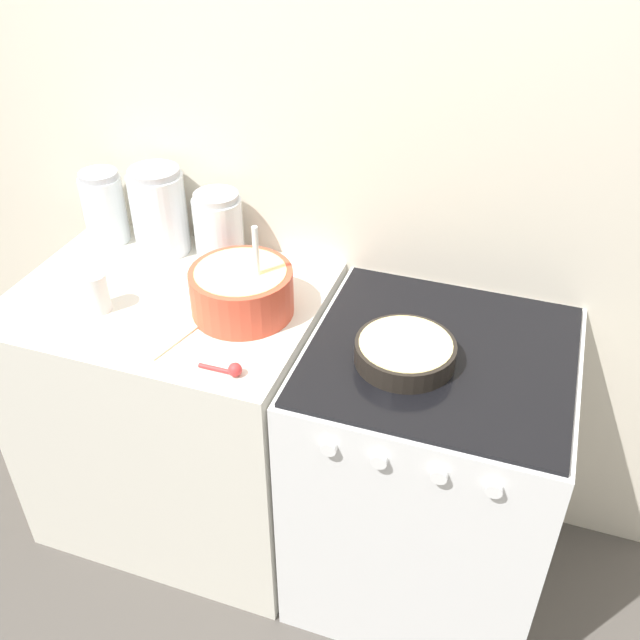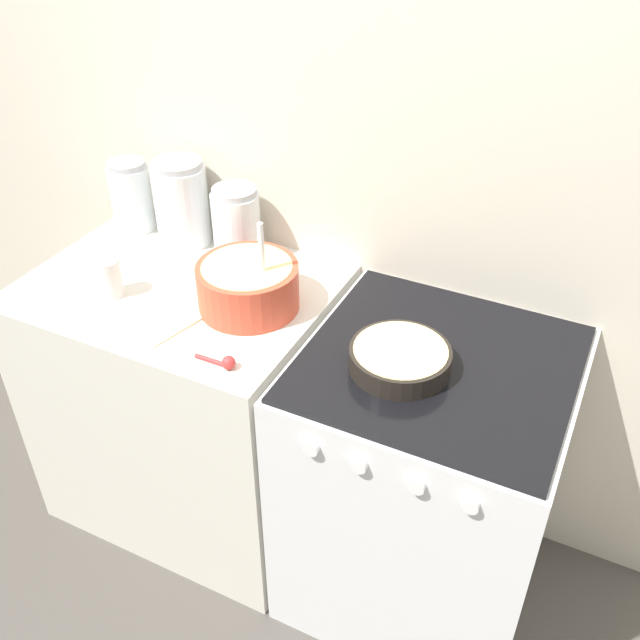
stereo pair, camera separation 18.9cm
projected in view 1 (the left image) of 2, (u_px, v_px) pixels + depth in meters
The scene contains 12 objects.
ground_plane at pixel (275, 620), 2.23m from camera, with size 12.00×12.00×0.00m, color #4C4742.
wall_back at pixel (351, 175), 2.07m from camera, with size 4.79×0.05×2.40m.
countertop_cabinet at pixel (182, 410), 2.34m from camera, with size 0.90×0.68×0.91m.
stove at pixel (427, 472), 2.13m from camera, with size 0.71×0.70×0.91m.
mixing_bowl at pixel (242, 289), 1.96m from camera, with size 0.29×0.29×0.28m.
baking_pan at pixel (405, 352), 1.81m from camera, with size 0.26×0.26×0.06m.
storage_jar_left at pixel (105, 211), 2.28m from camera, with size 0.13×0.13×0.24m.
storage_jar_middle at pixel (160, 216), 2.22m from camera, with size 0.17×0.17×0.28m.
storage_jar_right at pixel (219, 233), 2.18m from camera, with size 0.15×0.15×0.23m.
tin_can at pixel (96, 292), 1.98m from camera, with size 0.07×0.07×0.12m.
recipe_page at pixel (157, 329), 1.94m from camera, with size 0.22×0.25×0.01m.
measuring_spoon at pixel (231, 369), 1.78m from camera, with size 0.12×0.04×0.04m.
Camera 1 is at (0.54, -1.14, 2.07)m, focal length 40.00 mm.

